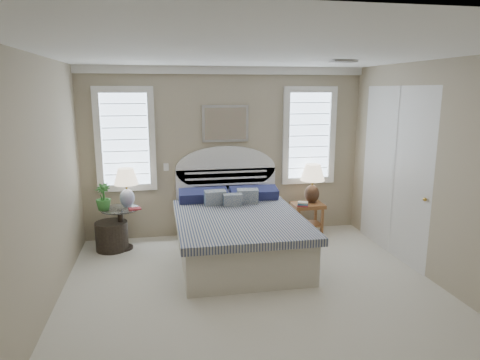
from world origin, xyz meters
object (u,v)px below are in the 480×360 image
nightstand_right (307,212)px  floor_pot (112,236)px  side_table_left (121,224)px  bed (237,230)px  lamp_right (312,179)px  lamp_left (126,183)px

nightstand_right → floor_pot: (-3.09, -0.11, -0.17)m
side_table_left → floor_pot: side_table_left is taller
bed → lamp_right: bed is taller
side_table_left → lamp_right: (3.04, 0.16, 0.54)m
bed → lamp_right: size_ratio=3.54×
bed → floor_pot: size_ratio=4.82×
nightstand_right → bed: bearing=-152.0°
side_table_left → lamp_left: (0.10, 0.09, 0.60)m
lamp_right → lamp_left: bearing=-178.7°
floor_pot → bed: bearing=-18.1°
side_table_left → lamp_right: 3.09m
bed → nightstand_right: bearing=28.0°
side_table_left → lamp_left: bearing=41.5°
bed → lamp_right: bearing=28.4°
lamp_left → floor_pot: bearing=-157.7°
floor_pot → side_table_left: bearing=3.3°
nightstand_right → lamp_right: lamp_right is taller
bed → side_table_left: (-1.65, 0.59, 0.00)m
bed → floor_pot: bearing=161.9°
side_table_left → lamp_left: size_ratio=1.07×
floor_pot → lamp_right: 3.26m
side_table_left → floor_pot: bearing=-176.7°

